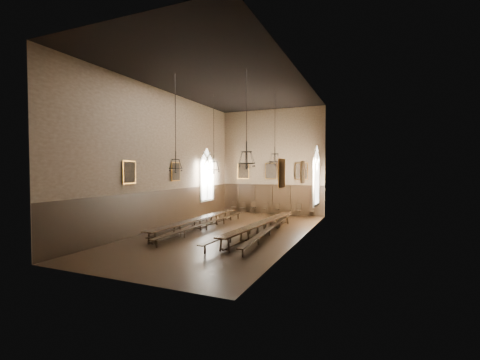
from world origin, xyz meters
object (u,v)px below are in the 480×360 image
Objects in this scene: chair_1 at (243,210)px; chair_4 at (277,211)px; chair_0 at (234,209)px; chair_7 at (312,213)px; chandelier_front_left at (176,161)px; bench_right_inner at (250,229)px; chandelier_back_right at (275,156)px; bench_left_outer at (192,225)px; chandelier_front_right at (246,157)px; chandelier_back_left at (214,165)px; chair_2 at (254,210)px; bench_left_inner at (206,225)px; chair_5 at (288,212)px; table_right at (261,229)px; table_left at (197,224)px; chair_6 at (298,212)px; chair_3 at (265,211)px; bench_right_outer at (270,230)px.

chair_4 is (3.13, 0.05, -0.00)m from chair_1.
chair_0 reaches higher than chair_7.
bench_right_inner is at bearing 45.04° from chandelier_front_left.
chandelier_back_right reaches higher than chair_0.
chandelier_front_left reaches higher than bench_left_outer.
chair_7 is at bearing 82.74° from chandelier_front_right.
chandelier_back_left is at bearing 79.52° from bench_left_outer.
chair_7 is at bearing 78.58° from chandelier_back_right.
chair_2 is 7.39m from chandelier_back_left.
chandelier_front_right is at bearing -32.88° from bench_left_inner.
chandelier_front_right is (-0.12, -4.61, -0.22)m from chandelier_back_right.
chair_2 reaches higher than chair_0.
chandelier_back_right is at bearing -79.81° from chair_5.
chair_5 is at bearing 172.78° from chair_7.
table_right is 8.39m from chair_5.
chandelier_front_right is at bearing -25.86° from bench_left_outer.
chair_1 is (-0.44, 8.53, -0.10)m from table_left.
bench_left_outer is at bearing -78.07° from chair_1.
chair_6 is (1.80, -0.02, 0.04)m from chair_4.
bench_left_inner is 8.36m from chair_3.
bench_left_inner is at bearing -149.74° from chandelier_back_right.
table_right is 6.05m from chandelier_back_left.
chair_1 reaches higher than bench_left_outer.
chair_5 is at bearing 3.47° from chair_4.
chair_7 is at bearing 56.88° from table_left.
chandelier_front_right is at bearing -54.69° from chair_1.
table_right is (4.20, 0.16, -0.00)m from table_left.
chair_3 is 11.75m from chandelier_front_right.
chair_2 is at bearing -160.01° from chair_6.
table_left is at bearing -97.87° from chair_6.
chair_0 is (-0.89, 8.49, 0.02)m from bench_left_outer.
bench_right_outer is 8.81m from chair_3.
chandelier_back_left is at bearing 156.74° from bench_right_outer.
chair_7 reaches higher than bench_right_inner.
chandelier_back_right reaches higher than bench_left_outer.
bench_right_inner is 5.63m from chandelier_back_left.
chair_3 is (1.05, -0.08, -0.01)m from chair_2.
chair_7 is 0.18× the size of chandelier_front_right.
chandelier_back_left is at bearing 104.81° from bench_left_inner.
chair_3 reaches higher than bench_right_inner.
chair_7 is at bearing 6.26° from chair_4.
chair_1 is (-3.95, 8.36, -0.03)m from bench_right_inner.
chair_3 is at bearing 10.35° from chair_1.
bench_right_inner is 10.47× the size of chair_2.
bench_left_outer is at bearing 171.96° from table_left.
chair_2 is at bearing 116.52° from bench_right_outer.
table_right is 8.56m from chair_7.
chair_4 is 12.42m from chandelier_front_left.
chandelier_back_left is at bearing -94.71° from chair_3.
chair_4 is 0.97× the size of chair_7.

